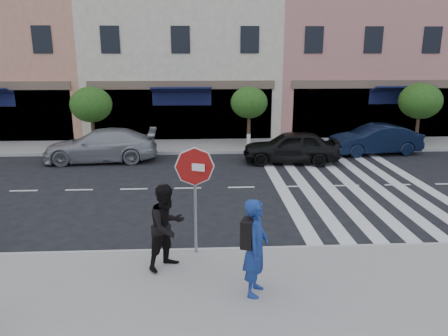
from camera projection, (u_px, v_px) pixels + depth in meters
ground at (184, 231)px, 12.41m from camera, size 120.00×120.00×0.00m
sidewalk_near at (177, 302)px, 8.78m from camera, size 60.00×4.50×0.15m
sidewalk_far at (191, 146)px, 22.99m from camera, size 60.00×3.00×0.15m
building_west_mid at (9, 15)px, 26.40m from camera, size 10.00×9.00×14.00m
building_centre at (184, 41)px, 27.33m from camera, size 11.00×9.00×11.00m
building_east_mid at (373, 25)px, 27.68m from camera, size 13.00×9.00×13.00m
street_tree_wb at (91, 105)px, 21.96m from camera, size 2.10×2.10×3.06m
street_tree_c at (249, 103)px, 22.36m from camera, size 1.90×1.90×3.04m
street_tree_ea at (420, 101)px, 22.80m from camera, size 2.20×2.20×3.19m
stop_sign at (195, 178)px, 10.28m from camera, size 0.89×0.37×2.67m
photographer at (256, 247)px, 8.74m from camera, size 0.70×0.86×2.03m
walker at (167, 227)px, 9.82m from camera, size 1.21×1.21×1.98m
car_far_left at (101, 145)px, 20.05m from camera, size 5.20×2.33×1.48m
car_far_mid at (291, 147)px, 19.78m from camera, size 4.44×2.11×1.47m
car_far_right at (375, 139)px, 21.45m from camera, size 4.54×2.00×1.45m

